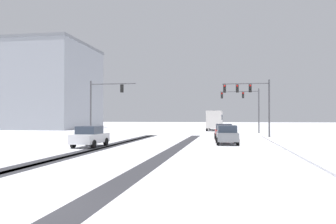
{
  "coord_description": "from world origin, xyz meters",
  "views": [
    {
      "loc": [
        5.27,
        -7.77,
        2.33
      ],
      "look_at": [
        0.0,
        23.44,
        2.8
      ],
      "focal_mm": 36.57,
      "sensor_mm": 36.0,
      "label": 1
    }
  ],
  "objects_px": {
    "traffic_signal_near_right": "(250,95)",
    "bus_oncoming": "(215,119)",
    "car_white_third": "(90,136)",
    "traffic_signal_far_right": "(245,101)",
    "car_red_lead": "(224,132)",
    "traffic_signal_near_left": "(103,99)",
    "car_grey_second": "(227,135)",
    "office_building_far_left_block": "(44,87)"
  },
  "relations": [
    {
      "from": "traffic_signal_near_left",
      "to": "car_grey_second",
      "type": "xyz_separation_m",
      "value": [
        13.95,
        -7.48,
        -3.58
      ]
    },
    {
      "from": "bus_oncoming",
      "to": "car_white_third",
      "type": "bearing_deg",
      "value": -103.44
    },
    {
      "from": "traffic_signal_near_left",
      "to": "car_white_third",
      "type": "relative_size",
      "value": 1.57
    },
    {
      "from": "traffic_signal_near_right",
      "to": "car_white_third",
      "type": "bearing_deg",
      "value": -133.45
    },
    {
      "from": "traffic_signal_near_left",
      "to": "car_red_lead",
      "type": "xyz_separation_m",
      "value": [
        13.64,
        -1.48,
        -3.58
      ]
    },
    {
      "from": "traffic_signal_far_right",
      "to": "office_building_far_left_block",
      "type": "bearing_deg",
      "value": 161.59
    },
    {
      "from": "bus_oncoming",
      "to": "traffic_signal_far_right",
      "type": "bearing_deg",
      "value": -64.72
    },
    {
      "from": "traffic_signal_near_left",
      "to": "car_white_third",
      "type": "bearing_deg",
      "value": -74.1
    },
    {
      "from": "traffic_signal_near_left",
      "to": "bus_oncoming",
      "type": "xyz_separation_m",
      "value": [
        11.98,
        24.09,
        -2.4
      ]
    },
    {
      "from": "traffic_signal_far_right",
      "to": "car_white_third",
      "type": "height_order",
      "value": "traffic_signal_far_right"
    },
    {
      "from": "bus_oncoming",
      "to": "office_building_far_left_block",
      "type": "xyz_separation_m",
      "value": [
        -34.6,
        3.14,
        6.51
      ]
    },
    {
      "from": "traffic_signal_near_left",
      "to": "car_white_third",
      "type": "height_order",
      "value": "traffic_signal_near_left"
    },
    {
      "from": "traffic_signal_near_left",
      "to": "car_grey_second",
      "type": "height_order",
      "value": "traffic_signal_near_left"
    },
    {
      "from": "traffic_signal_far_right",
      "to": "bus_oncoming",
      "type": "distance_m",
      "value": 11.31
    },
    {
      "from": "office_building_far_left_block",
      "to": "traffic_signal_near_left",
      "type": "bearing_deg",
      "value": -50.27
    },
    {
      "from": "traffic_signal_near_right",
      "to": "car_white_third",
      "type": "height_order",
      "value": "traffic_signal_near_right"
    },
    {
      "from": "office_building_far_left_block",
      "to": "car_red_lead",
      "type": "bearing_deg",
      "value": -38.36
    },
    {
      "from": "traffic_signal_far_right",
      "to": "traffic_signal_near_left",
      "type": "height_order",
      "value": "same"
    },
    {
      "from": "traffic_signal_near_right",
      "to": "bus_oncoming",
      "type": "xyz_separation_m",
      "value": [
        -4.59,
        22.06,
        -2.77
      ]
    },
    {
      "from": "car_red_lead",
      "to": "traffic_signal_far_right",
      "type": "bearing_deg",
      "value": 79.01
    },
    {
      "from": "traffic_signal_near_right",
      "to": "traffic_signal_near_left",
      "type": "xyz_separation_m",
      "value": [
        -16.57,
        -2.03,
        -0.37
      ]
    },
    {
      "from": "traffic_signal_near_right",
      "to": "car_red_lead",
      "type": "relative_size",
      "value": 1.55
    },
    {
      "from": "traffic_signal_near_right",
      "to": "car_white_third",
      "type": "relative_size",
      "value": 1.57
    },
    {
      "from": "car_grey_second",
      "to": "office_building_far_left_block",
      "type": "height_order",
      "value": "office_building_far_left_block"
    },
    {
      "from": "bus_oncoming",
      "to": "office_building_far_left_block",
      "type": "bearing_deg",
      "value": 174.82
    },
    {
      "from": "traffic_signal_far_right",
      "to": "office_building_far_left_block",
      "type": "distance_m",
      "value": 41.6
    },
    {
      "from": "traffic_signal_near_right",
      "to": "car_red_lead",
      "type": "bearing_deg",
      "value": -129.77
    },
    {
      "from": "traffic_signal_far_right",
      "to": "car_white_third",
      "type": "relative_size",
      "value": 1.57
    },
    {
      "from": "traffic_signal_near_right",
      "to": "office_building_far_left_block",
      "type": "bearing_deg",
      "value": 147.27
    },
    {
      "from": "traffic_signal_far_right",
      "to": "car_red_lead",
      "type": "xyz_separation_m",
      "value": [
        -3.03,
        -15.63,
        -3.81
      ]
    },
    {
      "from": "traffic_signal_near_left",
      "to": "car_red_lead",
      "type": "relative_size",
      "value": 1.55
    },
    {
      "from": "traffic_signal_near_left",
      "to": "bus_oncoming",
      "type": "relative_size",
      "value": 0.59
    },
    {
      "from": "office_building_far_left_block",
      "to": "traffic_signal_far_right",
      "type": "bearing_deg",
      "value": -18.41
    },
    {
      "from": "car_white_third",
      "to": "bus_oncoming",
      "type": "relative_size",
      "value": 0.37
    },
    {
      "from": "office_building_far_left_block",
      "to": "car_grey_second",
      "type": "bearing_deg",
      "value": -43.5
    },
    {
      "from": "traffic_signal_near_right",
      "to": "traffic_signal_far_right",
      "type": "bearing_deg",
      "value": 89.48
    },
    {
      "from": "traffic_signal_near_right",
      "to": "car_grey_second",
      "type": "relative_size",
      "value": 1.55
    },
    {
      "from": "traffic_signal_far_right",
      "to": "car_grey_second",
      "type": "relative_size",
      "value": 1.55
    },
    {
      "from": "car_grey_second",
      "to": "bus_oncoming",
      "type": "distance_m",
      "value": 31.65
    },
    {
      "from": "traffic_signal_near_right",
      "to": "traffic_signal_far_right",
      "type": "height_order",
      "value": "same"
    },
    {
      "from": "traffic_signal_near_right",
      "to": "car_white_third",
      "type": "xyz_separation_m",
      "value": [
        -13.18,
        -13.91,
        -3.95
      ]
    },
    {
      "from": "traffic_signal_far_right",
      "to": "car_red_lead",
      "type": "height_order",
      "value": "traffic_signal_far_right"
    }
  ]
}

